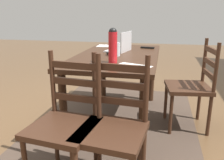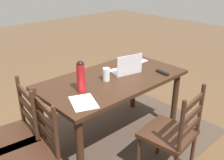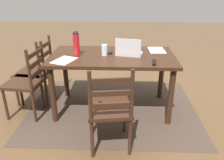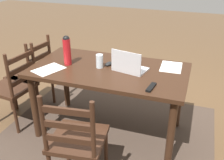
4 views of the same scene
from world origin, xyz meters
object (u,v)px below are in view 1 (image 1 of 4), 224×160
chair_far_head (192,86)px  water_bottle (113,45)px  dining_table (118,64)px  chair_right_near (66,124)px  laptop (121,46)px  drinking_glass (117,49)px  tv_remote (147,48)px  chair_right_far (113,128)px  computer_mouse (110,53)px

chair_far_head → water_bottle: water_bottle is taller
dining_table → chair_right_near: 1.12m
chair_right_near → laptop: laptop is taller
chair_right_near → chair_far_head: (-1.09, 0.96, 0.00)m
water_bottle → drinking_glass: size_ratio=2.26×
laptop → tv_remote: bearing=135.3°
chair_far_head → drinking_glass: bearing=-82.6°
dining_table → laptop: 0.26m
chair_right_near → chair_far_head: same height
dining_table → chair_right_near: bearing=-8.7°
chair_far_head → chair_right_far: 1.25m
chair_right_near → computer_mouse: size_ratio=9.50×
dining_table → drinking_glass: (0.10, 0.01, 0.17)m
drinking_glass → chair_right_far: bearing=9.8°
chair_far_head → chair_right_far: bearing=-29.8°
chair_right_far → drinking_glass: bearing=-170.2°
chair_right_near → laptop: (-1.29, 0.17, 0.37)m
laptop → drinking_glass: 0.31m
dining_table → laptop: bearing=179.5°
chair_far_head → computer_mouse: 0.94m
laptop → drinking_glass: bearing=0.6°
drinking_glass → computer_mouse: (-0.07, -0.08, -0.05)m
chair_right_far → water_bottle: 0.81m
chair_far_head → drinking_glass: 0.89m
chair_right_near → water_bottle: water_bottle is taller
chair_right_far → water_bottle: size_ratio=3.04×
laptop → water_bottle: 0.66m
dining_table → chair_right_far: 1.12m
chair_far_head → tv_remote: size_ratio=5.59×
dining_table → computer_mouse: computer_mouse is taller
water_bottle → drinking_glass: water_bottle is taller
drinking_glass → water_bottle: bearing=5.5°
laptop → tv_remote: size_ratio=2.12×
laptop → water_bottle: size_ratio=1.15×
water_bottle → drinking_glass: bearing=-174.5°
chair_far_head → laptop: (-0.20, -0.80, 0.37)m
laptop → computer_mouse: 0.25m
chair_right_near → chair_far_head: 1.45m
dining_table → chair_right_far: (1.08, 0.18, -0.21)m
laptop → chair_far_head: bearing=75.6°
chair_right_near → dining_table: bearing=171.3°
dining_table → tv_remote: tv_remote is taller
dining_table → computer_mouse: size_ratio=15.88×
water_bottle → computer_mouse: 0.46m
chair_right_far → computer_mouse: (-1.05, -0.25, 0.33)m
chair_right_far → computer_mouse: bearing=-166.5°
drinking_glass → dining_table: bearing=-177.1°
chair_far_head → chair_right_near: bearing=-41.5°
water_bottle → chair_right_far: bearing=12.1°
chair_right_far → tv_remote: (-1.58, 0.11, 0.32)m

